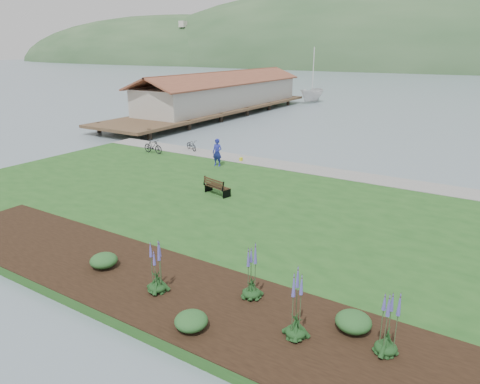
{
  "coord_description": "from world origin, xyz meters",
  "views": [
    {
      "loc": [
        11.91,
        -19.44,
        8.27
      ],
      "look_at": [
        1.03,
        -1.95,
        1.3
      ],
      "focal_mm": 32.0,
      "sensor_mm": 36.0,
      "label": 1
    }
  ],
  "objects_px": {
    "person": "(217,150)",
    "bicycle_a": "(191,145)",
    "sailboat": "(312,103)",
    "park_bench": "(216,186)"
  },
  "relations": [
    {
      "from": "sailboat",
      "to": "person",
      "type": "bearing_deg",
      "value": -71.56
    },
    {
      "from": "bicycle_a",
      "to": "sailboat",
      "type": "xyz_separation_m",
      "value": [
        -5.48,
        37.74,
        -0.83
      ]
    },
    {
      "from": "person",
      "to": "sailboat",
      "type": "xyz_separation_m",
      "value": [
        -9.99,
        40.58,
        -1.53
      ]
    },
    {
      "from": "park_bench",
      "to": "person",
      "type": "bearing_deg",
      "value": 138.27
    },
    {
      "from": "person",
      "to": "bicycle_a",
      "type": "distance_m",
      "value": 5.38
    },
    {
      "from": "sailboat",
      "to": "bicycle_a",
      "type": "bearing_deg",
      "value": -77.14
    },
    {
      "from": "park_bench",
      "to": "bicycle_a",
      "type": "distance_m",
      "value": 11.31
    },
    {
      "from": "person",
      "to": "bicycle_a",
      "type": "height_order",
      "value": "person"
    },
    {
      "from": "park_bench",
      "to": "sailboat",
      "type": "height_order",
      "value": "sailboat"
    },
    {
      "from": "park_bench",
      "to": "sailboat",
      "type": "distance_m",
      "value": 47.69
    }
  ]
}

